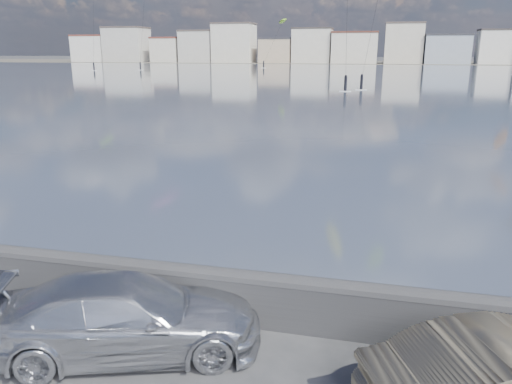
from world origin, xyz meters
TOP-DOWN VIEW (x-y plane):
  - bay_water at (0.00, 91.50)m, footprint 500.00×177.00m
  - far_shore_strip at (0.00, 200.00)m, footprint 500.00×60.00m
  - seawall at (0.00, 2.70)m, footprint 400.00×0.36m
  - far_buildings at (1.31, 186.00)m, footprint 240.79×13.26m
  - car_silver at (-0.60, 1.38)m, footprint 4.85×3.22m
  - kitesurfer_0 at (-24.14, 139.71)m, footprint 6.50×12.21m

SIDE VIEW (x-z plane):
  - bay_water at x=0.00m, z-range 0.01..0.01m
  - far_shore_strip at x=0.00m, z-range 0.01..0.01m
  - seawall at x=0.00m, z-range 0.04..1.12m
  - car_silver at x=-0.60m, z-range 0.00..1.31m
  - far_buildings at x=1.31m, z-range -1.27..13.33m
  - kitesurfer_0 at x=-24.14m, z-range 5.55..19.11m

